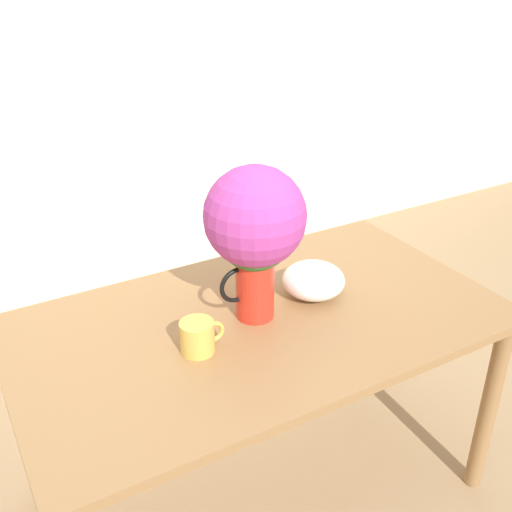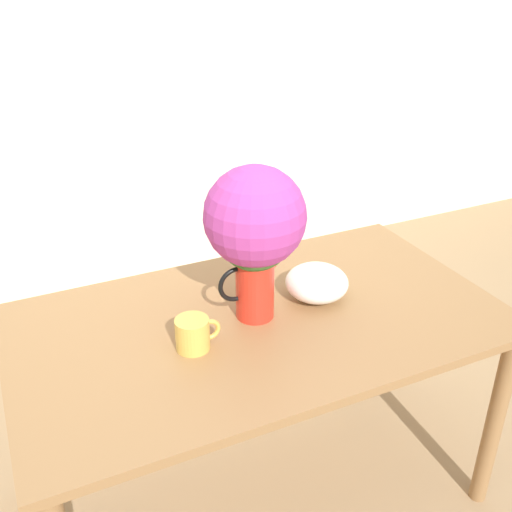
# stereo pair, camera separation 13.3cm
# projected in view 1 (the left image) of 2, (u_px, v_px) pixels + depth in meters

# --- Properties ---
(ground_plane) EXTENTS (12.00, 12.00, 0.00)m
(ground_plane) POSITION_uv_depth(u_px,v_px,m) (246.00, 481.00, 2.29)
(ground_plane) COLOR #9E7F5B
(wall_back) EXTENTS (8.00, 0.05, 2.60)m
(wall_back) POSITION_uv_depth(u_px,v_px,m) (78.00, 61.00, 3.03)
(wall_back) COLOR #EDE5CC
(wall_back) RESTS_ON ground_plane
(table) EXTENTS (1.55, 0.88, 0.76)m
(table) POSITION_uv_depth(u_px,v_px,m) (260.00, 341.00, 1.95)
(table) COLOR olive
(table) RESTS_ON ground_plane
(flower_vase) EXTENTS (0.31, 0.31, 0.50)m
(flower_vase) POSITION_uv_depth(u_px,v_px,m) (255.00, 227.00, 1.78)
(flower_vase) COLOR red
(flower_vase) RESTS_ON table
(coffee_mug) EXTENTS (0.14, 0.10, 0.10)m
(coffee_mug) POSITION_uv_depth(u_px,v_px,m) (198.00, 337.00, 1.73)
(coffee_mug) COLOR gold
(coffee_mug) RESTS_ON table
(white_bowl) EXTENTS (0.21, 0.21, 0.11)m
(white_bowl) POSITION_uv_depth(u_px,v_px,m) (314.00, 280.00, 2.01)
(white_bowl) COLOR white
(white_bowl) RESTS_ON table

